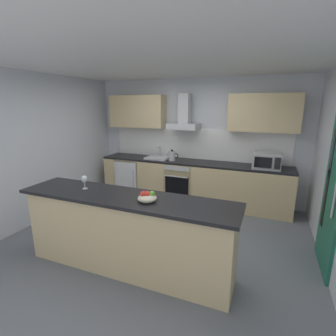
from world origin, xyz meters
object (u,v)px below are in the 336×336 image
Objects in this scene: microwave at (267,161)px; oven at (181,181)px; kettle at (172,156)px; sink at (158,157)px; wine_glass at (84,180)px; fruit_bowl at (147,197)px; range_hood at (184,118)px; refrigerator at (132,176)px.

oven is at bearing 179.05° from microwave.
oven is 0.58m from kettle.
sink is (-2.24, 0.04, -0.12)m from microwave.
fruit_bowl is (0.95, -0.09, -0.08)m from wine_glass.
range_hood reaches higher than fruit_bowl.
oven is 1.11× the size of range_hood.
range_hood is (0.00, 0.13, 1.33)m from oven.
range_hood reaches higher than oven.
fruit_bowl is (0.46, -2.67, -0.75)m from range_hood.
range_hood reaches higher than microwave.
fruit_bowl reaches higher than refrigerator.
oven is at bearing 0.13° from refrigerator.
fruit_bowl is at bearing -115.86° from microwave.
sink is 2.75m from fruit_bowl.
kettle is at bearing 104.85° from fruit_bowl.
wine_glass is (-2.17, -2.43, 0.06)m from microwave.
oven is 2.65m from fruit_bowl.
oven is at bearing -1.14° from sink.
refrigerator is at bearing 178.26° from kettle.
microwave is at bearing -0.95° from oven.
oven is at bearing -90.00° from range_hood.
kettle is 0.82m from range_hood.
microwave is 2.80m from fruit_bowl.
sink is at bearing -167.91° from range_hood.
oven is at bearing 100.32° from fruit_bowl.
fruit_bowl is (-1.22, -2.52, -0.01)m from microwave.
oven is 3.64× the size of fruit_bowl.
wine_glass is (0.73, -2.45, 0.69)m from refrigerator.
oven is 4.50× the size of wine_glass.
sink is 2.81× the size of wine_glass.
range_hood reaches higher than sink.
refrigerator is 3.86× the size of fruit_bowl.
oven is 1.33m from range_hood.
wine_glass reaches higher than fruit_bowl.
microwave is (1.68, -0.03, 0.59)m from oven.
microwave reaches higher than refrigerator.
fruit_bowl is at bearing -56.43° from refrigerator.
microwave reaches higher than kettle.
oven reaches higher than refrigerator.
microwave is 2.81× the size of wine_glass.
oven is 2.59m from wine_glass.
refrigerator is 1.17m from kettle.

